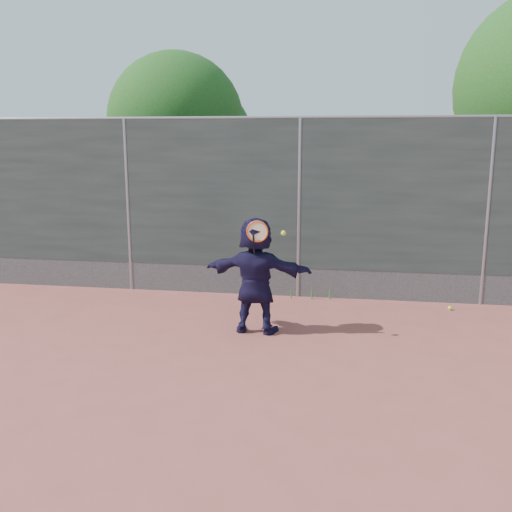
# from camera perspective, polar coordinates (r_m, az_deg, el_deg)

# --- Properties ---
(ground) EXTENTS (80.00, 80.00, 0.00)m
(ground) POSITION_cam_1_polar(r_m,az_deg,el_deg) (6.59, 1.42, -12.26)
(ground) COLOR #9E4C42
(ground) RESTS_ON ground
(player) EXTENTS (1.55, 0.61, 1.63)m
(player) POSITION_cam_1_polar(r_m,az_deg,el_deg) (7.88, 0.00, -1.93)
(player) COLOR #171233
(player) RESTS_ON ground
(ball_ground) EXTENTS (0.07, 0.07, 0.07)m
(ball_ground) POSITION_cam_1_polar(r_m,az_deg,el_deg) (9.56, 18.83, -4.95)
(ball_ground) COLOR #CBE031
(ball_ground) RESTS_ON ground
(fence) EXTENTS (20.00, 0.06, 3.03)m
(fence) POSITION_cam_1_polar(r_m,az_deg,el_deg) (9.56, 4.32, 5.14)
(fence) COLOR #38423D
(fence) RESTS_ON ground
(swing_action) EXTENTS (0.53, 0.17, 0.51)m
(swing_action) POSITION_cam_1_polar(r_m,az_deg,el_deg) (7.54, 0.37, 2.32)
(swing_action) COLOR #E45315
(swing_action) RESTS_ON ground
(tree_left) EXTENTS (3.15, 3.00, 4.53)m
(tree_left) POSITION_cam_1_polar(r_m,az_deg,el_deg) (13.04, -7.26, 12.83)
(tree_left) COLOR #382314
(tree_left) RESTS_ON ground
(weed_clump) EXTENTS (0.68, 0.07, 0.30)m
(weed_clump) POSITION_cam_1_polar(r_m,az_deg,el_deg) (9.70, 5.87, -3.51)
(weed_clump) COLOR #387226
(weed_clump) RESTS_ON ground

